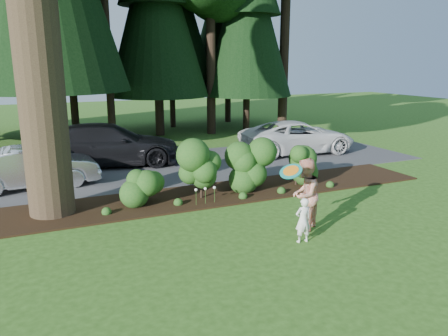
# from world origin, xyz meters

# --- Properties ---
(ground) EXTENTS (80.00, 80.00, 0.00)m
(ground) POSITION_xyz_m (0.00, 0.00, 0.00)
(ground) COLOR #2B4F16
(ground) RESTS_ON ground
(mulch_bed) EXTENTS (16.00, 2.50, 0.05)m
(mulch_bed) POSITION_xyz_m (0.00, 3.25, 0.03)
(mulch_bed) COLOR black
(mulch_bed) RESTS_ON ground
(driveway) EXTENTS (22.00, 6.00, 0.03)m
(driveway) POSITION_xyz_m (0.00, 7.50, 0.01)
(driveway) COLOR #38383A
(driveway) RESTS_ON ground
(shrub_row) EXTENTS (6.53, 1.60, 1.61)m
(shrub_row) POSITION_xyz_m (0.77, 3.14, 0.81)
(shrub_row) COLOR #1C4B17
(shrub_row) RESTS_ON ground
(lily_cluster) EXTENTS (0.69, 0.09, 0.57)m
(lily_cluster) POSITION_xyz_m (-0.30, 2.40, 0.50)
(lily_cluster) COLOR #1C4B17
(lily_cluster) RESTS_ON ground
(car_silver_wagon) EXTENTS (4.35, 1.72, 1.41)m
(car_silver_wagon) POSITION_xyz_m (-5.01, 6.49, 0.73)
(car_silver_wagon) COLOR silver
(car_silver_wagon) RESTS_ON driveway
(car_white_suv) EXTENTS (5.63, 2.94, 1.51)m
(car_white_suv) POSITION_xyz_m (6.51, 7.82, 0.79)
(car_white_suv) COLOR silver
(car_white_suv) RESTS_ON driveway
(car_dark_suv) EXTENTS (6.31, 3.47, 1.73)m
(car_dark_suv) POSITION_xyz_m (-2.08, 8.88, 0.90)
(car_dark_suv) COLOR black
(car_dark_suv) RESTS_ON driveway
(child) EXTENTS (0.42, 0.28, 1.12)m
(child) POSITION_xyz_m (0.82, -1.15, 0.56)
(child) COLOR silver
(child) RESTS_ON ground
(adult) EXTENTS (1.17, 1.14, 1.90)m
(adult) POSITION_xyz_m (1.30, -0.48, 0.95)
(adult) COLOR red
(adult) RESTS_ON ground
(frisbee) EXTENTS (0.54, 0.53, 0.35)m
(frisbee) POSITION_xyz_m (0.51, -1.02, 1.78)
(frisbee) COLOR #15776F
(frisbee) RESTS_ON ground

